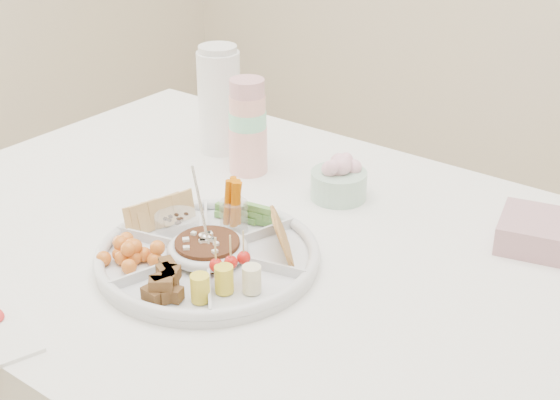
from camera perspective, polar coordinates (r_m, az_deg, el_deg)
The scene contains 12 objects.
party_tray at distance 1.35m, azimuth -5.31°, elevation -3.86°, with size 0.38×0.38×0.04m, color silver.
bean_dip at distance 1.34m, azimuth -5.32°, elevation -3.58°, with size 0.11×0.11×0.04m, color black.
tortillas at distance 1.34m, azimuth 0.22°, elevation -2.79°, with size 0.11×0.11×0.07m, color #C17A3F, non-canonical shape.
carrot_cucumber at distance 1.43m, azimuth -2.87°, elevation 0.00°, with size 0.10×0.10×0.09m, color #CD6200, non-canonical shape.
pita_raisins at distance 1.43m, azimuth -8.04°, elevation -0.96°, with size 0.11×0.11×0.06m, color #E8B780, non-canonical shape.
cherries at distance 1.34m, azimuth -10.89°, elevation -3.61°, with size 0.12×0.12×0.05m, color orange, non-canonical shape.
granola_chunks at distance 1.24m, azimuth -8.23°, elevation -6.09°, with size 0.10×0.10×0.04m, color #4D3220, non-canonical shape.
banana_tomato at distance 1.23m, azimuth -2.23°, elevation -4.91°, with size 0.10×0.10×0.08m, color #EFC86E, non-canonical shape.
cup_stack at distance 1.65m, azimuth -2.38°, elevation 5.73°, with size 0.08×0.08×0.23m, color #ADC5AA.
thermos at distance 1.76m, azimuth -4.46°, elevation 7.43°, with size 0.10×0.10×0.25m, color white.
flower_bowl at distance 1.56m, azimuth 4.33°, elevation 1.58°, with size 0.11×0.11×0.08m, color silver.
napkin_stack at distance 1.47m, azimuth 18.82°, elevation -2.33°, with size 0.16×0.14×0.05m, color #B1818B.
Camera 1 is at (0.75, -0.97, 1.46)m, focal length 50.00 mm.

